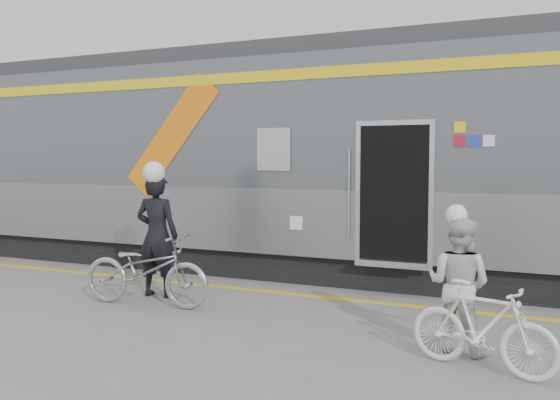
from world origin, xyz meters
The scene contains 9 objects.
ground centered at (0.00, 0.00, 0.00)m, with size 90.00×90.00×0.00m, color slate.
train centered at (-0.38, 4.19, 2.05)m, with size 24.00×3.17×4.10m.
safety_strip centered at (0.00, 2.15, 0.00)m, with size 24.00×0.12×0.01m, color yellow.
man centered at (-1.45, 1.19, 0.94)m, with size 0.68×0.45×1.87m, color black.
bicycle_left centered at (-1.25, 0.64, 0.52)m, with size 0.68×1.96×1.03m, color #A0A2A7.
woman centered at (3.08, 0.39, 0.73)m, with size 0.71×0.56×1.47m, color silver.
bicycle_right centered at (3.38, -0.16, 0.45)m, with size 0.42×1.48×0.89m, color white.
helmet_man centered at (-1.45, 1.19, 2.04)m, with size 0.32×0.32×0.32m, color white.
helmet_woman centered at (3.08, 0.39, 1.59)m, with size 0.24×0.24×0.24m, color white.
Camera 1 is at (3.89, -6.19, 2.10)m, focal length 38.00 mm.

